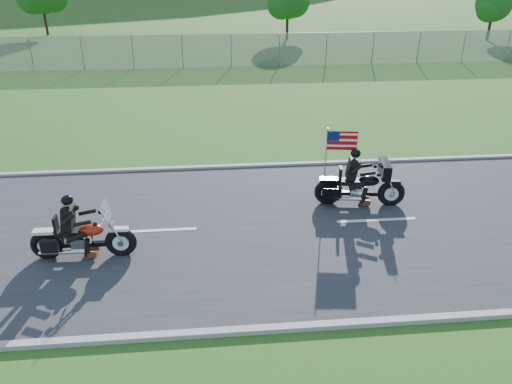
{
  "coord_description": "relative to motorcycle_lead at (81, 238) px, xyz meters",
  "views": [
    {
      "loc": [
        -0.39,
        -11.55,
        6.77
      ],
      "look_at": [
        0.68,
        0.0,
        1.05
      ],
      "focal_mm": 35.0,
      "sensor_mm": 36.0,
      "label": 1
    }
  ],
  "objects": [
    {
      "name": "tree_fence_far",
      "position": [
        25.63,
        29.09,
        2.11
      ],
      "size": [
        3.08,
        2.87,
        4.2
      ],
      "color": "#382316",
      "rests_on": "ground"
    },
    {
      "name": "ground",
      "position": [
        3.59,
        1.05,
        -0.53
      ],
      "size": [
        420.0,
        420.0,
        0.0
      ],
      "primitive_type": "plane",
      "color": "#254515",
      "rests_on": "ground"
    },
    {
      "name": "tree_fence_near",
      "position": [
        9.64,
        31.09,
        2.44
      ],
      "size": [
        3.52,
        3.28,
        4.75
      ],
      "color": "#382316",
      "rests_on": "ground"
    },
    {
      "name": "road",
      "position": [
        3.59,
        1.05,
        -0.51
      ],
      "size": [
        120.0,
        8.0,
        0.04
      ],
      "primitive_type": "cube",
      "color": "#28282B",
      "rests_on": "ground"
    },
    {
      "name": "curb_south",
      "position": [
        3.59,
        -3.0,
        -0.48
      ],
      "size": [
        120.0,
        0.18,
        0.12
      ],
      "primitive_type": "cube",
      "color": "#9E9B93",
      "rests_on": "ground"
    },
    {
      "name": "motorcycle_follow",
      "position": [
        7.36,
        2.06,
        0.06
      ],
      "size": [
        2.6,
        0.97,
        2.17
      ],
      "rotation": [
        0.0,
        0.0,
        -0.14
      ],
      "color": "black",
      "rests_on": "ground"
    },
    {
      "name": "motorcycle_lead",
      "position": [
        0.0,
        0.0,
        0.0
      ],
      "size": [
        2.51,
        0.61,
        1.69
      ],
      "rotation": [
        0.0,
        0.0,
        -0.02
      ],
      "color": "black",
      "rests_on": "ground"
    },
    {
      "name": "curb_north",
      "position": [
        3.59,
        5.1,
        -0.48
      ],
      "size": [
        120.0,
        0.18,
        0.12
      ],
      "primitive_type": "cube",
      "color": "#9E9B93",
      "rests_on": "ground"
    },
    {
      "name": "fence",
      "position": [
        -1.41,
        21.05,
        0.47
      ],
      "size": [
        60.0,
        0.03,
        2.0
      ],
      "primitive_type": "cube",
      "color": "gray",
      "rests_on": "ground"
    }
  ]
}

